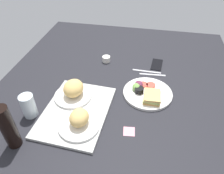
{
  "coord_description": "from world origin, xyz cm",
  "views": [
    {
      "loc": [
        -90.7,
        -15.2,
        82.72
      ],
      "look_at": [
        2.0,
        3.0,
        4.0
      ],
      "focal_mm": 33.79,
      "sensor_mm": 36.0,
      "label": 1
    }
  ],
  "objects_px": {
    "bread_plate_far": "(73,91)",
    "sticky_note": "(129,131)",
    "bread_plate_near": "(79,121)",
    "fork": "(152,74)",
    "cell_phone": "(157,64)",
    "drinking_glass": "(28,106)",
    "serving_tray": "(76,111)",
    "knife": "(147,71)",
    "soda_bottle": "(8,128)",
    "plate_with_salad": "(147,93)",
    "espresso_cup": "(106,59)"
  },
  "relations": [
    {
      "from": "soda_bottle",
      "to": "knife",
      "type": "bearing_deg",
      "value": -38.8
    },
    {
      "from": "bread_plate_far",
      "to": "sticky_note",
      "type": "bearing_deg",
      "value": -117.54
    },
    {
      "from": "espresso_cup",
      "to": "sticky_note",
      "type": "height_order",
      "value": "espresso_cup"
    },
    {
      "from": "serving_tray",
      "to": "sticky_note",
      "type": "bearing_deg",
      "value": -104.02
    },
    {
      "from": "bread_plate_near",
      "to": "plate_with_salad",
      "type": "xyz_separation_m",
      "value": [
        0.31,
        -0.31,
        -0.03
      ]
    },
    {
      "from": "bread_plate_near",
      "to": "cell_phone",
      "type": "xyz_separation_m",
      "value": [
        0.64,
        -0.36,
        -0.04
      ]
    },
    {
      "from": "drinking_glass",
      "to": "sticky_note",
      "type": "height_order",
      "value": "drinking_glass"
    },
    {
      "from": "plate_with_salad",
      "to": "soda_bottle",
      "type": "relative_size",
      "value": 1.24
    },
    {
      "from": "drinking_glass",
      "to": "soda_bottle",
      "type": "height_order",
      "value": "soda_bottle"
    },
    {
      "from": "knife",
      "to": "drinking_glass",
      "type": "bearing_deg",
      "value": 43.02
    },
    {
      "from": "bread_plate_near",
      "to": "cell_phone",
      "type": "distance_m",
      "value": 0.73
    },
    {
      "from": "plate_with_salad",
      "to": "knife",
      "type": "height_order",
      "value": "plate_with_salad"
    },
    {
      "from": "drinking_glass",
      "to": "knife",
      "type": "distance_m",
      "value": 0.77
    },
    {
      "from": "bread_plate_near",
      "to": "drinking_glass",
      "type": "xyz_separation_m",
      "value": [
        0.03,
        0.28,
        0.02
      ]
    },
    {
      "from": "drinking_glass",
      "to": "fork",
      "type": "relative_size",
      "value": 0.76
    },
    {
      "from": "plate_with_salad",
      "to": "drinking_glass",
      "type": "distance_m",
      "value": 0.65
    },
    {
      "from": "bread_plate_far",
      "to": "cell_phone",
      "type": "xyz_separation_m",
      "value": [
        0.44,
        -0.46,
        -0.05
      ]
    },
    {
      "from": "espresso_cup",
      "to": "cell_phone",
      "type": "relative_size",
      "value": 0.39
    },
    {
      "from": "espresso_cup",
      "to": "cell_phone",
      "type": "height_order",
      "value": "espresso_cup"
    },
    {
      "from": "fork",
      "to": "cell_phone",
      "type": "relative_size",
      "value": 1.18
    },
    {
      "from": "plate_with_salad",
      "to": "knife",
      "type": "relative_size",
      "value": 1.5
    },
    {
      "from": "serving_tray",
      "to": "fork",
      "type": "height_order",
      "value": "serving_tray"
    },
    {
      "from": "bread_plate_near",
      "to": "fork",
      "type": "bearing_deg",
      "value": -33.0
    },
    {
      "from": "fork",
      "to": "sticky_note",
      "type": "bearing_deg",
      "value": 75.64
    },
    {
      "from": "serving_tray",
      "to": "soda_bottle",
      "type": "relative_size",
      "value": 1.95
    },
    {
      "from": "plate_with_salad",
      "to": "cell_phone",
      "type": "relative_size",
      "value": 1.99
    },
    {
      "from": "espresso_cup",
      "to": "fork",
      "type": "xyz_separation_m",
      "value": [
        -0.1,
        -0.33,
        -0.02
      ]
    },
    {
      "from": "knife",
      "to": "espresso_cup",
      "type": "bearing_deg",
      "value": -12.03
    },
    {
      "from": "cell_phone",
      "to": "sticky_note",
      "type": "bearing_deg",
      "value": 174.41
    },
    {
      "from": "serving_tray",
      "to": "knife",
      "type": "height_order",
      "value": "serving_tray"
    },
    {
      "from": "sticky_note",
      "to": "bread_plate_near",
      "type": "bearing_deg",
      "value": 94.91
    },
    {
      "from": "serving_tray",
      "to": "plate_with_salad",
      "type": "xyz_separation_m",
      "value": [
        0.21,
        -0.36,
        0.01
      ]
    },
    {
      "from": "espresso_cup",
      "to": "sticky_note",
      "type": "xyz_separation_m",
      "value": [
        -0.59,
        -0.24,
        -0.02
      ]
    },
    {
      "from": "plate_with_salad",
      "to": "cell_phone",
      "type": "distance_m",
      "value": 0.34
    },
    {
      "from": "knife",
      "to": "sticky_note",
      "type": "height_order",
      "value": "knife"
    },
    {
      "from": "fork",
      "to": "knife",
      "type": "height_order",
      "value": "same"
    },
    {
      "from": "serving_tray",
      "to": "soda_bottle",
      "type": "xyz_separation_m",
      "value": [
        -0.24,
        0.21,
        0.11
      ]
    },
    {
      "from": "serving_tray",
      "to": "drinking_glass",
      "type": "relative_size",
      "value": 3.47
    },
    {
      "from": "fork",
      "to": "knife",
      "type": "bearing_deg",
      "value": -40.86
    },
    {
      "from": "serving_tray",
      "to": "cell_phone",
      "type": "bearing_deg",
      "value": -36.89
    },
    {
      "from": "serving_tray",
      "to": "bread_plate_near",
      "type": "distance_m",
      "value": 0.11
    },
    {
      "from": "sticky_note",
      "to": "espresso_cup",
      "type": "bearing_deg",
      "value": 22.31
    },
    {
      "from": "serving_tray",
      "to": "knife",
      "type": "xyz_separation_m",
      "value": [
        0.45,
        -0.34,
        -0.01
      ]
    },
    {
      "from": "fork",
      "to": "bread_plate_far",
      "type": "bearing_deg",
      "value": 32.19
    },
    {
      "from": "drinking_glass",
      "to": "cell_phone",
      "type": "bearing_deg",
      "value": -46.45
    },
    {
      "from": "plate_with_salad",
      "to": "cell_phone",
      "type": "xyz_separation_m",
      "value": [
        0.33,
        -0.05,
        -0.01
      ]
    },
    {
      "from": "soda_bottle",
      "to": "cell_phone",
      "type": "bearing_deg",
      "value": -38.25
    },
    {
      "from": "bread_plate_near",
      "to": "fork",
      "type": "height_order",
      "value": "bread_plate_near"
    },
    {
      "from": "cell_phone",
      "to": "sticky_note",
      "type": "height_order",
      "value": "cell_phone"
    },
    {
      "from": "plate_with_salad",
      "to": "espresso_cup",
      "type": "distance_m",
      "value": 0.44
    }
  ]
}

